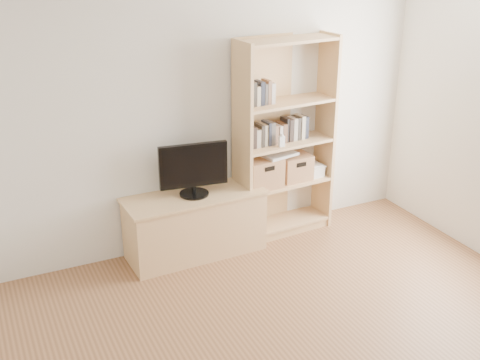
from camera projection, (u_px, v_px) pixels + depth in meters
back_wall at (207, 115)px, 5.68m from camera, size 4.50×0.02×2.60m
tv_stand at (195, 225)px, 5.77m from camera, size 1.32×0.53×0.60m
bookshelf at (285, 139)px, 5.95m from camera, size 1.03×0.43×2.01m
television at (193, 170)px, 5.55m from camera, size 0.64×0.13×0.50m
books_row_mid at (284, 129)px, 5.93m from camera, size 0.88×0.23×0.23m
books_row_upper at (265, 92)px, 5.67m from camera, size 0.41×0.18×0.21m
baby_monitor at (282, 141)px, 5.79m from camera, size 0.06×0.04×0.10m
basket_left at (262, 172)px, 5.93m from camera, size 0.38×0.32×0.30m
basket_right at (294, 167)px, 6.12m from camera, size 0.32×0.27×0.26m
laptop at (278, 154)px, 5.95m from camera, size 0.38×0.30×0.03m
magazine_stack at (312, 170)px, 6.25m from camera, size 0.18×0.25×0.11m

